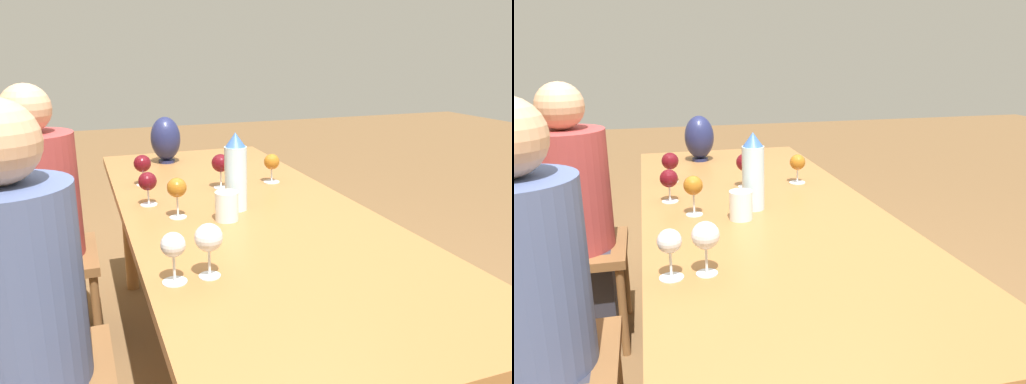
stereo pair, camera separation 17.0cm
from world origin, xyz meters
TOP-DOWN VIEW (x-y plane):
  - ground_plane at (0.00, 0.00)m, footprint 14.00×14.00m
  - dining_table at (0.00, 0.00)m, footprint 2.20×0.86m
  - water_bottle at (-0.02, 0.03)m, footprint 0.08×0.08m
  - water_tumbler at (-0.12, 0.10)m, footprint 0.08×0.08m
  - vase at (0.85, 0.13)m, footprint 0.15×0.15m
  - wine_glass_0 at (-0.03, 0.25)m, footprint 0.07×0.07m
  - wine_glass_1 at (0.30, -0.24)m, footprint 0.07×0.07m
  - wine_glass_2 at (0.44, 0.30)m, footprint 0.07×0.07m
  - wine_glass_3 at (-0.53, 0.27)m, footprint 0.07×0.07m
  - wine_glass_4 at (0.28, -0.00)m, footprint 0.08×0.08m
  - wine_glass_5 at (0.15, 0.32)m, footprint 0.07×0.07m
  - wine_glass_6 at (-0.53, 0.36)m, footprint 0.06×0.06m
  - chair_far at (0.51, 0.81)m, footprint 0.44×0.44m
  - person_near at (-0.39, 0.72)m, footprint 0.33×0.33m
  - person_far at (0.51, 0.72)m, footprint 0.34×0.34m

SIDE VIEW (x-z plane):
  - ground_plane at x=0.00m, z-range 0.00..0.00m
  - chair_far at x=0.51m, z-range 0.03..0.98m
  - person_far at x=0.51m, z-range 0.04..1.24m
  - person_near at x=-0.39m, z-range 0.05..1.27m
  - dining_table at x=0.00m, z-range 0.30..1.05m
  - water_tumbler at x=-0.12m, z-range 0.75..0.86m
  - wine_glass_1 at x=0.30m, z-range 0.78..0.91m
  - wine_glass_5 at x=0.15m, z-range 0.78..0.91m
  - wine_glass_2 at x=0.44m, z-range 0.78..0.91m
  - wine_glass_6 at x=-0.53m, z-range 0.78..0.92m
  - wine_glass_4 at x=0.28m, z-range 0.79..0.93m
  - wine_glass_0 at x=-0.03m, z-range 0.79..0.93m
  - wine_glass_3 at x=-0.53m, z-range 0.79..0.93m
  - vase at x=0.85m, z-range 0.76..1.00m
  - water_bottle at x=-0.02m, z-range 0.75..1.04m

